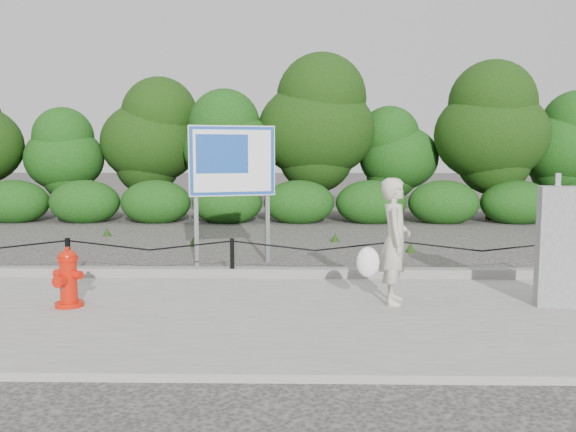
% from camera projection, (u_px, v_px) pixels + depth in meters
% --- Properties ---
extents(ground, '(90.00, 90.00, 0.00)m').
position_uv_depth(ground, '(233.00, 283.00, 9.24)').
color(ground, '#2D2B28').
rests_on(ground, ground).
extents(sidewalk, '(14.00, 4.00, 0.08)m').
position_uv_depth(sidewalk, '(214.00, 316.00, 7.24)').
color(sidewalk, gray).
rests_on(sidewalk, ground).
extents(curb, '(14.00, 0.22, 0.14)m').
position_uv_depth(curb, '(233.00, 272.00, 9.27)').
color(curb, slate).
rests_on(curb, sidewalk).
extents(chain_barrier, '(10.06, 0.06, 0.60)m').
position_uv_depth(chain_barrier, '(232.00, 253.00, 9.19)').
color(chain_barrier, black).
rests_on(chain_barrier, sidewalk).
extents(treeline, '(20.09, 3.52, 4.69)m').
position_uv_depth(treeline, '(286.00, 136.00, 17.83)').
color(treeline, black).
rests_on(treeline, ground).
extents(fire_hydrant, '(0.44, 0.44, 0.74)m').
position_uv_depth(fire_hydrant, '(68.00, 278.00, 7.48)').
color(fire_hydrant, red).
rests_on(fire_hydrant, sidewalk).
extents(pedestrian, '(0.73, 0.63, 1.58)m').
position_uv_depth(pedestrian, '(393.00, 242.00, 7.61)').
color(pedestrian, '#BBB4A0').
rests_on(pedestrian, sidewalk).
extents(utility_cabinet, '(0.61, 0.45, 1.64)m').
position_uv_depth(utility_cabinet, '(562.00, 247.00, 7.48)').
color(utility_cabinet, '#959598').
rests_on(utility_cabinet, sidewalk).
extents(advertising_sign, '(1.46, 0.55, 2.42)m').
position_uv_depth(advertising_sign, '(232.00, 167.00, 10.54)').
color(advertising_sign, slate).
rests_on(advertising_sign, ground).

